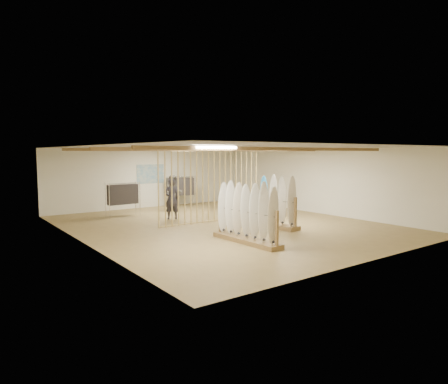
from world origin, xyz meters
TOP-DOWN VIEW (x-y plane):
  - floor at (0.00, 0.00)m, footprint 12.00×12.00m
  - ceiling at (0.00, 0.00)m, footprint 12.00×12.00m
  - wall_back at (0.00, 6.00)m, footprint 12.00×0.00m
  - wall_front at (0.00, -6.00)m, footprint 12.00×0.00m
  - wall_left at (-5.00, 0.00)m, footprint 0.00×12.00m
  - wall_right at (5.00, 0.00)m, footprint 0.00×12.00m
  - ceiling_slats at (0.00, 0.00)m, footprint 9.50×6.12m
  - light_panels at (0.00, 0.00)m, footprint 1.20×0.35m
  - bamboo_partition at (0.00, 0.80)m, footprint 4.45×0.05m
  - poster at (0.00, 5.98)m, footprint 1.40×0.03m
  - rack_left at (-1.16, -2.68)m, footprint 0.58×2.58m
  - rack_right at (1.15, -1.56)m, footprint 0.71×1.68m
  - clothing_rack_a at (-2.24, 3.90)m, footprint 1.32×0.42m
  - clothing_rack_b at (1.24, 5.30)m, footprint 1.37×0.63m
  - shopper_a at (-0.90, 2.26)m, footprint 0.78×0.65m
  - shopper_b at (0.15, 4.00)m, footprint 1.13×1.10m

SIDE VIEW (x-z plane):
  - floor at x=0.00m, z-range 0.00..0.00m
  - rack_left at x=-1.16m, z-range -0.28..1.52m
  - rack_right at x=1.15m, z-range -0.31..1.59m
  - shopper_a at x=-0.90m, z-range 0.00..1.83m
  - shopper_b at x=0.15m, z-range 0.00..1.84m
  - clothing_rack_a at x=-2.24m, z-range 0.21..1.63m
  - clothing_rack_b at x=1.24m, z-range 0.23..1.73m
  - bamboo_partition at x=0.00m, z-range 0.01..2.79m
  - wall_back at x=0.00m, z-range -4.60..7.40m
  - wall_front at x=0.00m, z-range -4.60..7.40m
  - wall_left at x=-5.00m, z-range -4.60..7.40m
  - wall_right at x=5.00m, z-range -4.60..7.40m
  - poster at x=0.00m, z-range 1.15..2.05m
  - ceiling_slats at x=0.00m, z-range 2.67..2.77m
  - light_panels at x=0.00m, z-range 2.71..2.77m
  - ceiling at x=0.00m, z-range 2.80..2.80m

